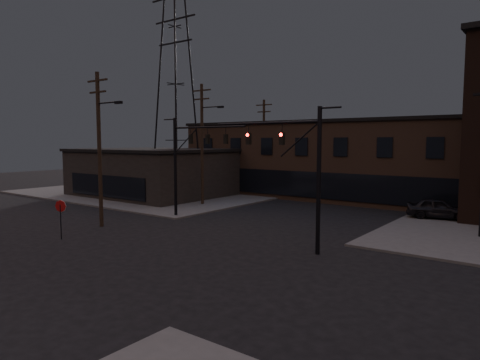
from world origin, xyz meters
name	(u,v)px	position (x,y,z in m)	size (l,w,h in m)	color
ground	(174,253)	(0.00, 0.00, 0.00)	(140.00, 140.00, 0.00)	black
sidewalk_nw	(177,189)	(-22.00, 22.00, 0.07)	(30.00, 30.00, 0.15)	#474744
building_row	(364,161)	(0.00, 28.00, 4.00)	(40.00, 12.00, 8.00)	brown
building_left	(152,174)	(-20.00, 16.00, 2.50)	(16.00, 12.00, 5.00)	black
traffic_signal_near	(300,163)	(5.36, 4.50, 4.93)	(7.12, 0.24, 8.00)	black
traffic_signal_far	(187,156)	(-6.72, 8.00, 5.01)	(7.12, 0.24, 8.00)	black
stop_sign	(61,210)	(-8.00, -1.99, 1.84)	(0.72, 0.33, 2.48)	black
utility_pole_near	(100,145)	(-9.43, 2.00, 5.87)	(3.70, 0.28, 11.00)	black
utility_pole_mid	(203,141)	(-10.44, 14.00, 6.13)	(3.70, 0.28, 11.50)	black
utility_pole_far	(264,144)	(-11.50, 26.00, 5.78)	(2.20, 0.28, 11.00)	black
transmission_tower	(176,84)	(-18.00, 18.00, 12.50)	(7.00, 7.00, 25.00)	black
parked_car_lot_a	(439,208)	(9.47, 19.22, 0.95)	(1.88, 4.68, 1.59)	black
car_crossing	(387,196)	(3.31, 25.90, 0.70)	(1.47, 4.23, 1.39)	black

